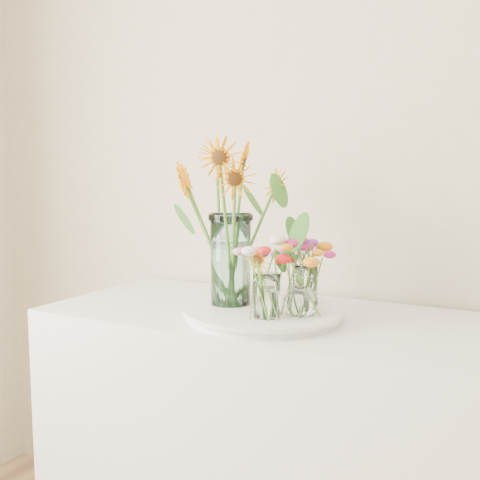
{
  "coord_description": "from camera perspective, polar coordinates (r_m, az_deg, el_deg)",
  "views": [
    {
      "loc": [
        0.13,
        0.38,
        1.32
      ],
      "look_at": [
        -0.66,
        1.87,
        1.12
      ],
      "focal_mm": 45.0,
      "sensor_mm": 36.0,
      "label": 1
    }
  ],
  "objects": [
    {
      "name": "counter",
      "position": [
        1.91,
        3.98,
        -20.3
      ],
      "size": [
        1.4,
        0.6,
        0.9
      ],
      "primitive_type": "cube",
      "color": "white",
      "rests_on": "ground_plane"
    },
    {
      "name": "tray",
      "position": [
        1.7,
        2.24,
        -7.06
      ],
      "size": [
        0.43,
        0.43,
        0.02
      ],
      "primitive_type": "cylinder",
      "color": "white",
      "rests_on": "counter"
    },
    {
      "name": "mason_jar",
      "position": [
        1.72,
        -0.89,
        -1.85
      ],
      "size": [
        0.14,
        0.14,
        0.27
      ],
      "primitive_type": "cylinder",
      "rotation": [
        0.0,
        0.0,
        -0.19
      ],
      "color": "#ABE4E6",
      "rests_on": "tray"
    },
    {
      "name": "sunflower_bouquet",
      "position": [
        1.71,
        -0.9,
        2.01
      ],
      "size": [
        0.66,
        0.66,
        0.5
      ],
      "primitive_type": null,
      "rotation": [
        0.0,
        0.0,
        -0.19
      ],
      "color": "#FD9A05",
      "rests_on": "tray"
    },
    {
      "name": "small_vase_a",
      "position": [
        1.58,
        2.54,
        -5.37
      ],
      "size": [
        0.09,
        0.09,
        0.12
      ],
      "primitive_type": "cylinder",
      "rotation": [
        0.0,
        0.0,
        -0.36
      ],
      "color": "white",
      "rests_on": "tray"
    },
    {
      "name": "wildflower_posy_a",
      "position": [
        1.57,
        2.55,
        -3.77
      ],
      "size": [
        0.21,
        0.21,
        0.21
      ],
      "primitive_type": null,
      "color": "orange",
      "rests_on": "tray"
    },
    {
      "name": "small_vase_b",
      "position": [
        1.62,
        5.77,
        -4.85
      ],
      "size": [
        0.1,
        0.1,
        0.14
      ],
      "primitive_type": null,
      "rotation": [
        0.0,
        0.0,
        -0.07
      ],
      "color": "white",
      "rests_on": "tray"
    },
    {
      "name": "wildflower_posy_b",
      "position": [
        1.61,
        5.79,
        -3.28
      ],
      "size": [
        0.22,
        0.22,
        0.23
      ],
      "primitive_type": null,
      "color": "orange",
      "rests_on": "tray"
    },
    {
      "name": "small_vase_c",
      "position": [
        1.71,
        6.18,
        -4.47
      ],
      "size": [
        0.09,
        0.09,
        0.12
      ],
      "primitive_type": "cylinder",
      "rotation": [
        0.0,
        0.0,
        0.28
      ],
      "color": "white",
      "rests_on": "tray"
    },
    {
      "name": "wildflower_posy_c",
      "position": [
        1.7,
        6.2,
        -2.98
      ],
      "size": [
        0.18,
        0.18,
        0.21
      ],
      "primitive_type": null,
      "color": "orange",
      "rests_on": "tray"
    }
  ]
}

